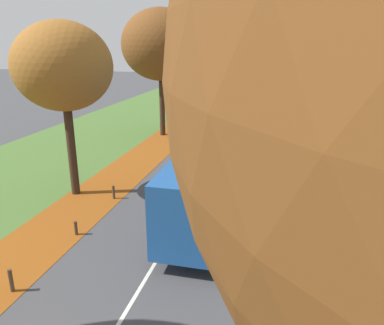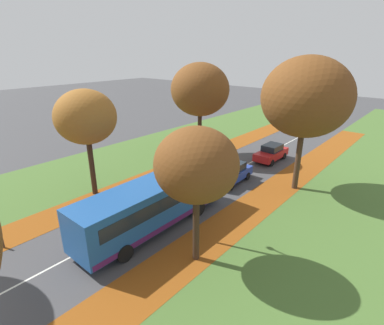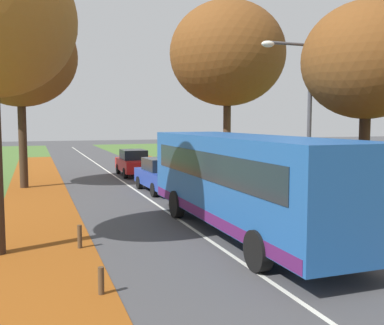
{
  "view_description": "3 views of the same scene",
  "coord_description": "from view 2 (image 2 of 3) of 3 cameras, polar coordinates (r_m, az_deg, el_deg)",
  "views": [
    {
      "loc": [
        3.74,
        -3.26,
        6.99
      ],
      "look_at": [
        -0.48,
        13.85,
        1.22
      ],
      "focal_mm": 35.0,
      "sensor_mm": 36.0,
      "label": 1
    },
    {
      "loc": [
        13.37,
        0.7,
        10.3
      ],
      "look_at": [
        -0.82,
        17.28,
        2.05
      ],
      "focal_mm": 28.0,
      "sensor_mm": 36.0,
      "label": 2
    },
    {
      "loc": [
        -4.67,
        -0.79,
        3.42
      ],
      "look_at": [
        1.39,
        16.43,
        1.73
      ],
      "focal_mm": 42.0,
      "sensor_mm": 36.0,
      "label": 3
    }
  ],
  "objects": [
    {
      "name": "bollard_third",
      "position": [
        19.98,
        -32.38,
        -12.69
      ],
      "size": [
        0.12,
        0.12,
        0.74
      ],
      "primitive_type": "cylinder",
      "color": "#4C3823",
      "rests_on": "ground"
    },
    {
      "name": "grass_verge_right",
      "position": [
        22.27,
        25.25,
        -9.0
      ],
      "size": [
        12.0,
        90.0,
        0.01
      ],
      "primitive_type": "cube",
      "color": "#476B2D",
      "rests_on": "ground"
    },
    {
      "name": "bollard_fourth",
      "position": [
        20.91,
        -23.29,
        -9.79
      ],
      "size": [
        0.12,
        0.12,
        0.56
      ],
      "primitive_type": "cylinder",
      "color": "#4C3823",
      "rests_on": "ground"
    },
    {
      "name": "tree_right_near",
      "position": [
        13.91,
        0.84,
        -0.52
      ],
      "size": [
        4.01,
        4.01,
        7.09
      ],
      "color": "#382619",
      "rests_on": "ground"
    },
    {
      "name": "bus",
      "position": [
        18.28,
        -7.34,
        -7.53
      ],
      "size": [
        2.71,
        10.41,
        2.98
      ],
      "color": "#1E5199",
      "rests_on": "ground"
    },
    {
      "name": "tree_left_near",
      "position": [
        22.31,
        -19.6,
        8.11
      ],
      "size": [
        4.28,
        4.28,
        7.84
      ],
      "color": "#382619",
      "rests_on": "ground"
    },
    {
      "name": "car_blue_lead",
      "position": [
        24.79,
        7.58,
        -1.98
      ],
      "size": [
        1.89,
        4.26,
        1.62
      ],
      "color": "#233D9E",
      "rests_on": "ground"
    },
    {
      "name": "road_centre_line",
      "position": [
        25.64,
        5.36,
        -3.06
      ],
      "size": [
        0.12,
        80.0,
        0.01
      ],
      "primitive_type": "cube",
      "color": "silver",
      "rests_on": "ground"
    },
    {
      "name": "streetlamp_right",
      "position": [
        16.31,
        0.05,
        -3.01
      ],
      "size": [
        1.89,
        0.28,
        6.0
      ],
      "color": "#47474C",
      "rests_on": "ground"
    },
    {
      "name": "bollard_fifth",
      "position": [
        22.38,
        -15.55,
        -6.59
      ],
      "size": [
        0.12,
        0.12,
        0.64
      ],
      "primitive_type": "cylinder",
      "color": "#4C3823",
      "rests_on": "ground"
    },
    {
      "name": "tree_right_mid",
      "position": [
        23.23,
        20.95,
        11.5
      ],
      "size": [
        6.4,
        6.4,
        10.01
      ],
      "color": "#422D1E",
      "rests_on": "ground"
    },
    {
      "name": "tree_left_mid",
      "position": [
        29.74,
        1.55,
        13.68
      ],
      "size": [
        5.66,
        5.66,
        9.23
      ],
      "color": "#382619",
      "rests_on": "ground"
    },
    {
      "name": "leaf_litter_right",
      "position": [
        18.97,
        6.15,
        -12.28
      ],
      "size": [
        2.8,
        60.0,
        0.0
      ],
      "primitive_type": "cube",
      "color": "#8C4714",
      "rests_on": "grass_verge_right"
    },
    {
      "name": "leaf_litter_left",
      "position": [
        24.61,
        -11.77,
        -4.47
      ],
      "size": [
        2.8,
        60.0,
        0.0
      ],
      "primitive_type": "cube",
      "color": "#8C4714",
      "rests_on": "grass_verge_left"
    },
    {
      "name": "grass_verge_left",
      "position": [
        31.43,
        -8.41,
        1.36
      ],
      "size": [
        12.0,
        90.0,
        0.01
      ],
      "primitive_type": "cube",
      "color": "#476B2D",
      "rests_on": "ground"
    },
    {
      "name": "car_red_following",
      "position": [
        30.42,
        14.87,
        1.83
      ],
      "size": [
        1.83,
        4.22,
        1.62
      ],
      "color": "#B21919",
      "rests_on": "ground"
    }
  ]
}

